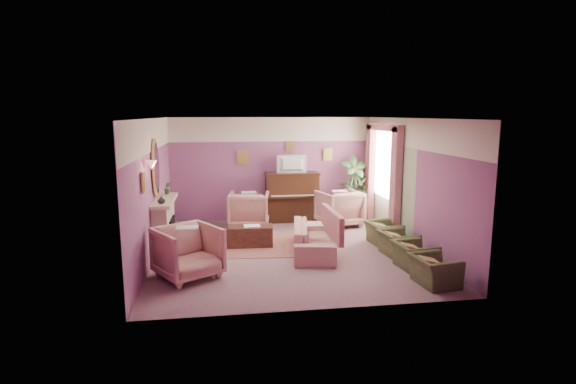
{
  "coord_description": "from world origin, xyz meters",
  "views": [
    {
      "loc": [
        -1.35,
        -9.18,
        2.89
      ],
      "look_at": [
        0.06,
        0.4,
        1.2
      ],
      "focal_mm": 28.0,
      "sensor_mm": 36.0,
      "label": 1
    }
  ],
  "objects": [
    {
      "name": "print_back_right",
      "position": [
        1.55,
        2.96,
        1.78
      ],
      "size": [
        0.26,
        0.03,
        0.34
      ],
      "primitive_type": "cube",
      "color": "#DABF5C",
      "rests_on": "wall_back"
    },
    {
      "name": "wall_front",
      "position": [
        0.0,
        -3.0,
        1.4
      ],
      "size": [
        5.5,
        0.02,
        2.8
      ],
      "primitive_type": "cube",
      "color": "#76457B",
      "rests_on": "floor"
    },
    {
      "name": "side_plant_big",
      "position": [
        2.37,
        2.59,
        0.87
      ],
      "size": [
        0.3,
        0.3,
        0.34
      ],
      "primitive_type": "imported",
      "color": "#37592C",
      "rests_on": "side_table"
    },
    {
      "name": "curtain_left",
      "position": [
        2.62,
        0.63,
        1.3
      ],
      "size": [
        0.16,
        0.34,
        2.6
      ],
      "primitive_type": "cube",
      "color": "#A45965",
      "rests_on": "floor"
    },
    {
      "name": "piano",
      "position": [
        0.5,
        2.68,
        0.65
      ],
      "size": [
        1.4,
        0.6,
        1.3
      ],
      "primitive_type": "cube",
      "color": "black",
      "rests_on": "floor"
    },
    {
      "name": "mantel_vase",
      "position": [
        -2.55,
        -0.3,
        1.23
      ],
      "size": [
        0.16,
        0.16,
        0.16
      ],
      "primitive_type": "imported",
      "color": "beige",
      "rests_on": "mantel_shelf"
    },
    {
      "name": "ceiling",
      "position": [
        0.0,
        0.0,
        2.8
      ],
      "size": [
        5.5,
        6.0,
        0.01
      ],
      "primitive_type": "cube",
      "color": "beige",
      "rests_on": "wall_back"
    },
    {
      "name": "fireplace_inset",
      "position": [
        -2.49,
        0.2,
        0.4
      ],
      "size": [
        0.18,
        0.72,
        0.68
      ],
      "primitive_type": "cube",
      "color": "black",
      "rests_on": "floor"
    },
    {
      "name": "pelmet",
      "position": [
        2.62,
        1.55,
        2.56
      ],
      "size": [
        0.16,
        2.2,
        0.16
      ],
      "primitive_type": "cube",
      "color": "#A45965",
      "rests_on": "wall_right"
    },
    {
      "name": "side_table",
      "position": [
        2.37,
        2.59,
        0.35
      ],
      "size": [
        0.52,
        0.52,
        0.7
      ],
      "primitive_type": "cylinder",
      "color": "silver",
      "rests_on": "floor"
    },
    {
      "name": "mantel_shelf",
      "position": [
        -2.56,
        0.2,
        1.12
      ],
      "size": [
        0.4,
        1.55,
        0.07
      ],
      "primitive_type": "cube",
      "color": "#C5AB92",
      "rests_on": "fireplace_surround"
    },
    {
      "name": "side_plant_small",
      "position": [
        2.49,
        2.49,
        0.84
      ],
      "size": [
        0.16,
        0.16,
        0.28
      ],
      "primitive_type": "imported",
      "color": "#37592C",
      "rests_on": "side_table"
    },
    {
      "name": "palm_plant",
      "position": [
        2.2,
        2.52,
        1.06
      ],
      "size": [
        0.76,
        0.76,
        1.44
      ],
      "primitive_type": "imported",
      "color": "#37592C",
      "rests_on": "palm_pot"
    },
    {
      "name": "area_rug",
      "position": [
        -0.65,
        0.43,
        0.01
      ],
      "size": [
        2.65,
        2.01,
        0.01
      ],
      "primitive_type": "cube",
      "rotation": [
        0.0,
        0.0,
        -0.09
      ],
      "color": "#94534B",
      "rests_on": "floor"
    },
    {
      "name": "hearth",
      "position": [
        -2.39,
        0.2,
        0.01
      ],
      "size": [
        0.55,
        1.5,
        0.02
      ],
      "primitive_type": "cube",
      "color": "#C5AB92",
      "rests_on": "floor"
    },
    {
      "name": "stripe_panel",
      "position": [
        2.73,
        1.3,
        1.07
      ],
      "size": [
        0.01,
        3.0,
        2.15
      ],
      "primitive_type": "cube",
      "color": "#A2B28C",
      "rests_on": "wall_right"
    },
    {
      "name": "piano_keyshelf",
      "position": [
        0.5,
        2.33,
        0.72
      ],
      "size": [
        1.3,
        0.12,
        0.06
      ],
      "primitive_type": "cube",
      "color": "black",
      "rests_on": "piano"
    },
    {
      "name": "floor",
      "position": [
        0.0,
        0.0,
        0.0
      ],
      "size": [
        5.5,
        6.0,
        0.01
      ],
      "primitive_type": "cube",
      "color": "#825E65",
      "rests_on": "ground"
    },
    {
      "name": "sconce_shade",
      "position": [
        -2.62,
        -0.85,
        1.98
      ],
      "size": [
        0.2,
        0.2,
        0.16
      ],
      "primitive_type": "cone",
      "color": "#F78372",
      "rests_on": "wall_left"
    },
    {
      "name": "olive_chair_c",
      "position": [
        2.19,
        -0.67,
        0.34
      ],
      "size": [
        0.55,
        0.78,
        0.67
      ],
      "primitive_type": "imported",
      "color": "#484F2C",
      "rests_on": "floor"
    },
    {
      "name": "fireplace_surround",
      "position": [
        -2.59,
        0.2,
        0.55
      ],
      "size": [
        0.3,
        1.4,
        1.1
      ],
      "primitive_type": "cube",
      "color": "#C5AB92",
      "rests_on": "floor"
    },
    {
      "name": "mantel_plant",
      "position": [
        -2.55,
        0.75,
        1.29
      ],
      "size": [
        0.16,
        0.16,
        0.28
      ],
      "primitive_type": "imported",
      "color": "#37592C",
      "rests_on": "mantel_shelf"
    },
    {
      "name": "window_blind",
      "position": [
        2.7,
        1.55,
        1.7
      ],
      "size": [
        0.03,
        1.4,
        1.8
      ],
      "primitive_type": "cube",
      "color": "beige",
      "rests_on": "wall_right"
    },
    {
      "name": "wall_right",
      "position": [
        2.75,
        0.0,
        1.4
      ],
      "size": [
        0.02,
        6.0,
        2.8
      ],
      "primitive_type": "cube",
      "color": "#76457B",
      "rests_on": "floor"
    },
    {
      "name": "olive_chair_a",
      "position": [
        2.19,
        -2.31,
        0.34
      ],
      "size": [
        0.55,
        0.78,
        0.67
      ],
      "primitive_type": "imported",
      "color": "#484F2C",
      "rests_on": "floor"
    },
    {
      "name": "print_back_left",
      "position": [
        -0.8,
        2.96,
        1.72
      ],
      "size": [
        0.3,
        0.03,
        0.38
      ],
      "primitive_type": "cube",
      "color": "#DABF5C",
      "rests_on": "wall_back"
    },
    {
      "name": "curtain_right",
      "position": [
        2.62,
        2.47,
        1.3
      ],
      "size": [
        0.16,
        0.34,
        2.6
      ],
      "primitive_type": "cube",
      "color": "#A45965",
      "rests_on": "floor"
    },
    {
      "name": "print_back_mid",
      "position": [
        0.5,
        2.96,
        2.0
      ],
      "size": [
        0.22,
        0.03,
        0.26
      ],
      "primitive_type": "cube",
      "color": "#DABF5C",
      "rests_on": "wall_back"
    },
    {
      "name": "coffee_table",
      "position": [
        -0.79,
        0.46,
        0.23
      ],
      "size": [
        1.03,
        0.57,
        0.45
      ],
      "primitive_type": "cube",
      "rotation": [
        0.0,
        0.0,
        -0.07
      ],
      "color": "#412118",
      "rests_on": "floor"
    },
    {
      "name": "television",
      "position": [
        0.5,
        2.63,
        1.6
      ],
      "size": [
        0.8,
        0.12,
        0.48
      ],
      "primitive_type": "imported",
      "color": "black",
      "rests_on": "piano"
    },
    {
      "name": "mirror_glass",
      "position": [
        -2.67,
        0.2,
        1.8
      ],
      "size": [
        0.01,
        0.6,
        1.06
      ],
      "primitive_type": "ellipsoid",
      "color": "silver",
      "rests_on": "wall_left"
    },
    {
      "name": "palm_pot",
      "position": [
        2.2,
        2.52,
        0.17
      ],
      "size": [
        0.34,
        0.34,
        0.34
      ],
      "primitive_type": "cylinder",
      "color": "#9E4D3D",
      "rests_on": "floor"
    },
    {
      "name": "olive_chair_d",
      "position": [
        2.19,
        0.15,
        0.34
      ],
      "size": [
        0.55,
        0.78,
        0.67
      ],
      "primitive_type": "imported",
      "color": "#484F2C",
      "rests_on": "floor"
    },
    {
      "name": "piano_keys",
      "position": [
        0.5,
        2.33,
        0.76
      ],
      "size": [
        1.2,
        0.08,
        0.02
      ],
      "primitive_type": "cube",
      "color": "beige",
      "rests_on": "piano"
    },
    {
      "name": "olive_chair_b",
      "position": [
        2.19,
        -1.49,
        0.34
      ],
      "size": [
        0.55,
        0.78,
        0.67
      ],
      "primitive_type": "imported",
      "color": "#484F2C",
      "rests_on": "floor"
    },
    {
      "name": "mirror_frame",
      "position": [
        -2.7,
        0.2,
        1.8
      ],
      "size": [
        0.04,
        0.72,
        1.2
      ],
      "primitive_type": "ellipsoid",
      "color": "#DABF5C",
      "rests_on": "wall_left"
    },
    {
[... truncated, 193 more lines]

